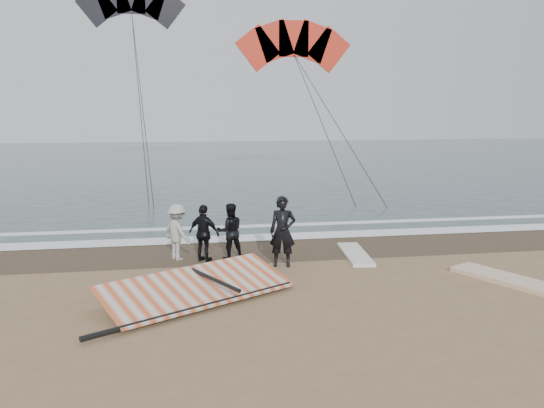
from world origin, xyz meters
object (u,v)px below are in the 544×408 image
at_px(man_main, 283,231).
at_px(sail_rig, 195,289).
at_px(board_white, 511,280).
at_px(board_cream, 355,254).

height_order(man_main, sail_rig, man_main).
height_order(board_white, sail_rig, sail_rig).
relative_size(board_cream, sail_rig, 0.52).
height_order(board_white, board_cream, board_white).
bearing_deg(man_main, sail_rig, -126.21).
bearing_deg(sail_rig, man_main, 41.47).
bearing_deg(board_white, sail_rig, 151.70).
distance_m(board_cream, sail_rig, 5.19).
distance_m(board_white, sail_rig, 7.32).
bearing_deg(sail_rig, board_cream, 30.96).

